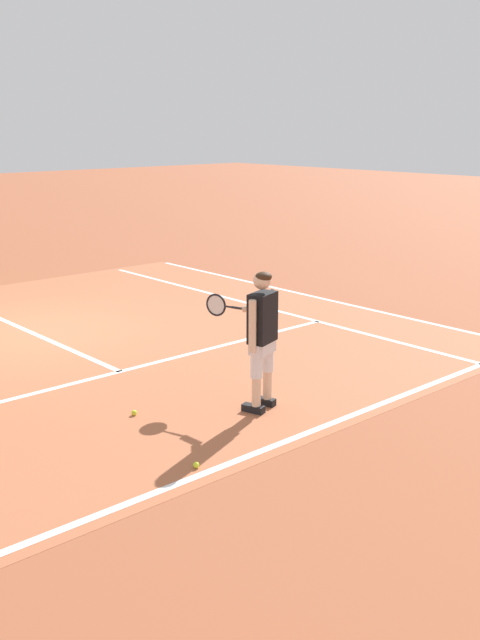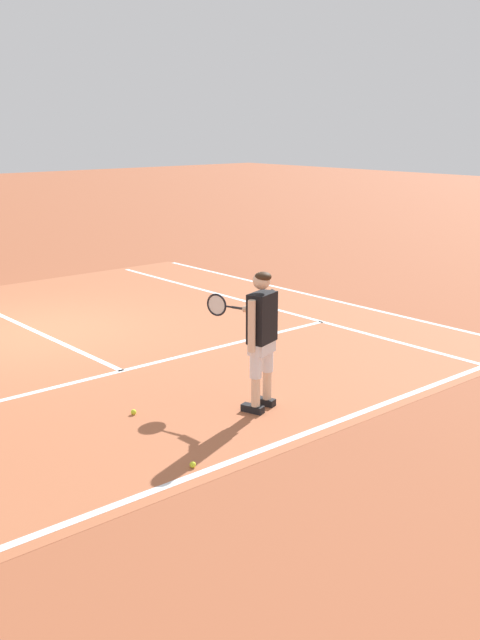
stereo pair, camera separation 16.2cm
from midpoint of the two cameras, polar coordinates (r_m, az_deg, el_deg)
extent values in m
plane|color=#9E5133|center=(12.86, -15.16, -0.86)|extent=(80.00, 80.00, 0.00)
cube|color=#B2603D|center=(11.88, -12.77, -1.99)|extent=(10.98, 10.03, 0.00)
cube|color=white|center=(8.18, 3.66, -9.48)|extent=(10.98, 0.10, 0.01)
cube|color=white|center=(10.57, -8.68, -3.90)|extent=(8.23, 0.10, 0.01)
cube|color=white|center=(13.28, -16.08, -0.41)|extent=(0.10, 6.40, 0.01)
cube|color=white|center=(14.19, 1.99, 1.13)|extent=(0.10, 9.63, 0.01)
cube|color=white|center=(15.13, 5.83, 1.93)|extent=(0.10, 9.63, 0.01)
cube|color=black|center=(8.99, 1.51, -6.86)|extent=(0.19, 0.30, 0.09)
cube|color=black|center=(9.22, 2.39, -6.31)|extent=(0.19, 0.30, 0.09)
cylinder|color=beige|center=(8.89, 1.74, -5.57)|extent=(0.11, 0.11, 0.36)
cylinder|color=silver|center=(8.76, 1.76, -3.21)|extent=(0.14, 0.14, 0.41)
cylinder|color=beige|center=(9.12, 2.62, -5.04)|extent=(0.11, 0.11, 0.36)
cylinder|color=silver|center=(9.00, 2.65, -2.73)|extent=(0.14, 0.14, 0.41)
cube|color=silver|center=(8.83, 2.22, -1.95)|extent=(0.38, 0.29, 0.20)
cube|color=black|center=(8.74, 2.24, 0.19)|extent=(0.43, 0.33, 0.60)
cylinder|color=beige|center=(8.55, 1.45, -0.49)|extent=(0.09, 0.09, 0.62)
cylinder|color=black|center=(8.97, 2.58, 1.55)|extent=(0.17, 0.28, 0.29)
cylinder|color=beige|center=(9.14, 1.55, 0.91)|extent=(0.16, 0.30, 0.14)
sphere|color=beige|center=(8.64, 2.22, 3.05)|extent=(0.21, 0.21, 0.21)
ellipsoid|color=#382314|center=(8.62, 2.33, 3.36)|extent=(0.25, 0.25, 0.12)
cylinder|color=#232326|center=(9.27, 0.41, 0.92)|extent=(0.09, 0.20, 0.03)
cylinder|color=black|center=(9.34, -0.37, 1.04)|extent=(0.05, 0.10, 0.02)
torus|color=black|center=(9.44, -1.33, 1.18)|extent=(0.11, 0.29, 0.30)
cylinder|color=silver|center=(9.44, -1.33, 1.18)|extent=(0.08, 0.24, 0.25)
sphere|color=#CCE02D|center=(9.00, -7.70, -7.06)|extent=(0.07, 0.07, 0.07)
sphere|color=#CCE02D|center=(7.64, -3.05, -11.10)|extent=(0.07, 0.07, 0.07)
camera|label=1|loc=(0.08, -89.49, 0.14)|focal=41.43mm
camera|label=2|loc=(0.08, 90.51, -0.14)|focal=41.43mm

